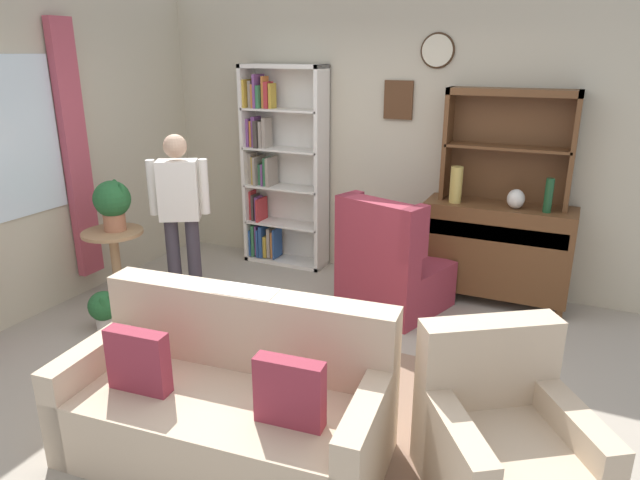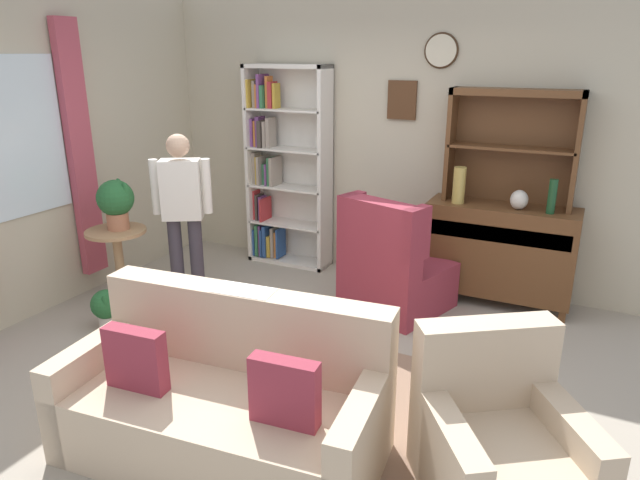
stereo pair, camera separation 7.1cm
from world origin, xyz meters
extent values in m
cube|color=#9E9384|center=(0.00, 0.00, -0.01)|extent=(5.40, 4.60, 0.02)
cube|color=#BCB299|center=(0.00, 2.13, 1.40)|extent=(5.00, 0.06, 2.80)
cylinder|color=beige|center=(0.39, 2.08, 2.23)|extent=(0.28, 0.03, 0.28)
torus|color=#382314|center=(0.39, 2.08, 2.23)|extent=(0.31, 0.02, 0.31)
cube|color=#4C2D19|center=(0.05, 2.08, 1.78)|extent=(0.28, 0.03, 0.36)
cube|color=#BCB299|center=(-2.53, 0.00, 1.40)|extent=(0.06, 4.20, 2.80)
cube|color=silver|center=(-2.49, -0.15, 1.55)|extent=(0.02, 0.90, 1.30)
cube|color=#B24756|center=(-2.44, 0.43, 1.35)|extent=(0.08, 0.24, 2.30)
cube|color=#846651|center=(0.20, -0.30, 0.00)|extent=(2.40, 1.67, 0.01)
cube|color=silver|center=(-1.55, 1.93, 1.05)|extent=(0.04, 0.30, 2.10)
cube|color=silver|center=(-0.69, 1.93, 1.05)|extent=(0.04, 0.30, 2.10)
cube|color=silver|center=(-1.12, 1.93, 2.08)|extent=(0.90, 0.30, 0.04)
cube|color=silver|center=(-1.12, 1.93, 0.02)|extent=(0.90, 0.30, 0.04)
cube|color=silver|center=(-1.12, 2.07, 1.05)|extent=(0.90, 0.01, 2.10)
cube|color=silver|center=(-1.12, 1.93, 0.44)|extent=(0.86, 0.30, 0.02)
cube|color=#284C8C|center=(-1.52, 1.91, 0.20)|extent=(0.02, 0.21, 0.29)
cube|color=#337247|center=(-1.48, 1.91, 0.23)|extent=(0.03, 0.21, 0.35)
cube|color=#723F7F|center=(-1.45, 1.91, 0.22)|extent=(0.02, 0.18, 0.35)
cube|color=#284C8C|center=(-1.41, 1.91, 0.20)|extent=(0.02, 0.24, 0.31)
cube|color=#284C8C|center=(-1.38, 1.91, 0.23)|extent=(0.04, 0.23, 0.35)
cube|color=gold|center=(-1.34, 1.91, 0.17)|extent=(0.04, 0.19, 0.24)
cube|color=gray|center=(-1.29, 1.91, 0.22)|extent=(0.04, 0.16, 0.33)
cube|color=#CC7233|center=(-1.26, 1.91, 0.19)|extent=(0.03, 0.13, 0.29)
cube|color=#284C8C|center=(-1.22, 1.91, 0.22)|extent=(0.02, 0.19, 0.33)
cube|color=silver|center=(-1.12, 1.93, 0.85)|extent=(0.86, 0.30, 0.02)
cube|color=#B22D33|center=(-1.52, 1.91, 0.61)|extent=(0.02, 0.12, 0.32)
cube|color=#3F3833|center=(-1.48, 1.91, 0.60)|extent=(0.03, 0.16, 0.28)
cube|color=#723F7F|center=(-1.44, 1.91, 0.59)|extent=(0.03, 0.13, 0.26)
cube|color=#B22D33|center=(-1.41, 1.91, 0.58)|extent=(0.02, 0.23, 0.25)
cube|color=silver|center=(-1.12, 1.93, 1.25)|extent=(0.86, 0.30, 0.02)
cube|color=gray|center=(-1.51, 1.91, 1.02)|extent=(0.04, 0.12, 0.33)
cube|color=gold|center=(-1.46, 1.91, 1.01)|extent=(0.03, 0.15, 0.30)
cube|color=gray|center=(-1.42, 1.91, 1.01)|extent=(0.03, 0.23, 0.31)
cube|color=#337247|center=(-1.38, 1.91, 0.97)|extent=(0.04, 0.11, 0.22)
cube|color=#723F7F|center=(-1.34, 1.91, 0.97)|extent=(0.02, 0.18, 0.23)
cube|color=#337247|center=(-1.31, 1.91, 1.01)|extent=(0.04, 0.16, 0.30)
cube|color=gray|center=(-1.27, 1.91, 1.01)|extent=(0.03, 0.22, 0.31)
cube|color=silver|center=(-1.12, 1.93, 1.66)|extent=(0.86, 0.30, 0.02)
cube|color=#723F7F|center=(-1.51, 1.91, 1.41)|extent=(0.03, 0.14, 0.29)
cube|color=#CC7233|center=(-1.48, 1.91, 1.40)|extent=(0.02, 0.12, 0.27)
cube|color=#723F7F|center=(-1.44, 1.91, 1.42)|extent=(0.04, 0.14, 0.31)
cube|color=#3F3833|center=(-1.39, 1.91, 1.40)|extent=(0.04, 0.24, 0.28)
cube|color=gray|center=(-1.35, 1.91, 1.40)|extent=(0.03, 0.19, 0.27)
cube|color=gray|center=(-1.31, 1.91, 1.42)|extent=(0.04, 0.16, 0.31)
cube|color=gold|center=(-1.52, 1.91, 1.81)|extent=(0.03, 0.22, 0.28)
cube|color=gray|center=(-1.47, 1.91, 1.80)|extent=(0.04, 0.12, 0.27)
cube|color=#CC7233|center=(-1.43, 1.91, 1.78)|extent=(0.03, 0.16, 0.24)
cube|color=#723F7F|center=(-1.39, 1.91, 1.83)|extent=(0.03, 0.21, 0.34)
cube|color=#337247|center=(-1.36, 1.91, 1.78)|extent=(0.03, 0.20, 0.23)
cube|color=#CC7233|center=(-1.32, 1.91, 1.82)|extent=(0.03, 0.12, 0.32)
cube|color=#B22D33|center=(-1.28, 1.91, 1.80)|extent=(0.04, 0.14, 0.26)
cube|color=gold|center=(-1.23, 1.91, 1.79)|extent=(0.03, 0.12, 0.25)
cube|color=brown|center=(1.10, 1.86, 0.51)|extent=(1.30, 0.45, 0.82)
cube|color=brown|center=(0.50, 1.69, 0.05)|extent=(0.06, 0.06, 0.10)
cube|color=brown|center=(1.70, 1.69, 0.05)|extent=(0.06, 0.06, 0.10)
cube|color=brown|center=(0.50, 2.04, 0.05)|extent=(0.06, 0.06, 0.10)
cube|color=brown|center=(1.70, 2.04, 0.05)|extent=(0.06, 0.06, 0.10)
cube|color=#492C18|center=(1.10, 1.64, 0.71)|extent=(1.20, 0.01, 0.14)
cube|color=brown|center=(0.57, 1.94, 1.42)|extent=(0.04, 0.26, 1.00)
cube|color=brown|center=(1.63, 1.94, 1.42)|extent=(0.04, 0.26, 1.00)
cube|color=brown|center=(1.10, 1.94, 1.89)|extent=(1.10, 0.26, 0.06)
cube|color=brown|center=(1.10, 1.94, 1.42)|extent=(1.06, 0.26, 0.02)
cube|color=brown|center=(1.10, 2.06, 1.42)|extent=(1.10, 0.01, 1.00)
cylinder|color=tan|center=(0.71, 1.78, 1.08)|extent=(0.11, 0.11, 0.33)
ellipsoid|color=beige|center=(1.23, 1.79, 1.01)|extent=(0.15, 0.15, 0.17)
cylinder|color=#194223|center=(1.49, 1.77, 1.07)|extent=(0.07, 0.07, 0.29)
cube|color=#C6AD8E|center=(0.08, -1.02, 0.21)|extent=(1.87, 1.02, 0.42)
cube|color=#C6AD8E|center=(0.05, -0.69, 0.66)|extent=(1.81, 0.37, 0.48)
cube|color=#C6AD8E|center=(-0.75, -1.10, 0.30)|extent=(0.22, 0.86, 0.60)
cube|color=#C6AD8E|center=(0.90, -0.94, 0.30)|extent=(0.22, 0.86, 0.60)
cube|color=maroon|center=(-0.36, -1.18, 0.60)|extent=(0.37, 0.13, 0.36)
cube|color=maroon|center=(0.54, -1.09, 0.60)|extent=(0.37, 0.13, 0.36)
cube|color=white|center=(0.05, -0.69, 0.90)|extent=(0.38, 0.21, 0.00)
cube|color=#C6AD8E|center=(1.56, -0.69, 0.20)|extent=(1.06, 1.07, 0.40)
cube|color=#C6AD8E|center=(1.39, -0.44, 0.64)|extent=(0.72, 0.57, 0.48)
cube|color=#C6AD8E|center=(1.31, -0.86, 0.28)|extent=(0.55, 0.72, 0.55)
cube|color=#C6AD8E|center=(1.81, -0.52, 0.28)|extent=(0.55, 0.72, 0.55)
cube|color=maroon|center=(0.32, 1.34, 0.21)|extent=(0.99, 1.00, 0.42)
cube|color=maroon|center=(0.23, 1.05, 0.74)|extent=(0.80, 0.43, 0.63)
cube|color=maroon|center=(0.57, 0.99, 0.83)|extent=(0.18, 0.30, 0.44)
cube|color=maroon|center=(-0.08, 1.20, 0.83)|extent=(0.18, 0.30, 0.44)
cylinder|color=#A87F56|center=(-1.91, 0.24, 0.72)|extent=(0.52, 0.52, 0.03)
cylinder|color=#A87F56|center=(-1.91, 0.24, 0.35)|extent=(0.08, 0.08, 0.71)
cylinder|color=#A87F56|center=(-1.91, 0.24, 0.01)|extent=(0.36, 0.36, 0.03)
cylinder|color=#AD6B4C|center=(-1.91, 0.27, 0.81)|extent=(0.19, 0.19, 0.15)
sphere|color=#235B2D|center=(-1.91, 0.27, 1.02)|extent=(0.32, 0.32, 0.32)
ellipsoid|color=#235B2D|center=(-1.95, 0.37, 1.05)|extent=(0.09, 0.06, 0.22)
ellipsoid|color=#235B2D|center=(-1.79, 0.28, 1.05)|extent=(0.09, 0.06, 0.22)
cylinder|color=beige|center=(-1.72, -0.13, 0.06)|extent=(0.15, 0.15, 0.12)
sphere|color=#235B2D|center=(-1.72, -0.13, 0.22)|extent=(0.25, 0.25, 0.25)
ellipsoid|color=#235B2D|center=(-1.66, -0.20, 0.25)|extent=(0.07, 0.04, 0.18)
ellipsoid|color=#235B2D|center=(-1.63, -0.14, 0.25)|extent=(0.07, 0.04, 0.18)
cylinder|color=#38333D|center=(-1.50, 0.52, 0.41)|extent=(0.16, 0.16, 0.82)
cylinder|color=#38333D|center=(-1.34, 0.61, 0.41)|extent=(0.16, 0.16, 0.82)
cube|color=silver|center=(-1.42, 0.57, 1.08)|extent=(0.39, 0.34, 0.52)
sphere|color=tan|center=(-1.42, 0.57, 1.46)|extent=(0.27, 0.27, 0.20)
cylinder|color=silver|center=(-1.61, 0.46, 1.11)|extent=(0.11, 0.11, 0.48)
cylinder|color=silver|center=(-1.23, 0.68, 1.11)|extent=(0.11, 0.11, 0.48)
cube|color=brown|center=(0.08, -0.25, 0.40)|extent=(0.80, 0.50, 0.03)
cube|color=brown|center=(-0.29, -0.47, 0.20)|extent=(0.05, 0.05, 0.39)
cube|color=brown|center=(0.45, -0.47, 0.20)|extent=(0.05, 0.05, 0.39)
cube|color=brown|center=(-0.29, -0.03, 0.20)|extent=(0.05, 0.05, 0.39)
cube|color=brown|center=(0.45, -0.03, 0.20)|extent=(0.05, 0.05, 0.39)
cube|color=#337247|center=(0.17, -0.19, 0.44)|extent=(0.21, 0.14, 0.03)
cube|color=#284C8C|center=(0.17, -0.20, 0.46)|extent=(0.17, 0.11, 0.03)
cube|color=#3F3833|center=(0.16, -0.20, 0.49)|extent=(0.15, 0.16, 0.03)
camera|label=1|loc=(1.70, -3.23, 2.21)|focal=31.75mm
camera|label=2|loc=(1.77, -3.20, 2.21)|focal=31.75mm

